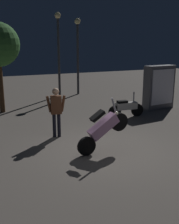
# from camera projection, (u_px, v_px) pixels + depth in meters

# --- Properties ---
(ground_plane) EXTENTS (40.00, 40.00, 0.00)m
(ground_plane) POSITION_uv_depth(u_px,v_px,m) (107.00, 150.00, 8.36)
(ground_plane) COLOR #605951
(motorcycle_pink_foreground) EXTENTS (1.66, 0.36, 1.63)m
(motorcycle_pink_foreground) POSITION_uv_depth(u_px,v_px,m) (103.00, 128.00, 8.03)
(motorcycle_pink_foreground) COLOR black
(motorcycle_pink_foreground) RESTS_ON ground_plane
(motorcycle_white_parked_left) EXTENTS (1.66, 0.35, 1.11)m
(motorcycle_white_parked_left) POSITION_uv_depth(u_px,v_px,m) (126.00, 107.00, 11.87)
(motorcycle_white_parked_left) COLOR black
(motorcycle_white_parked_left) RESTS_ON ground_plane
(person_rider_beside) EXTENTS (0.67, 0.30, 1.71)m
(person_rider_beside) POSITION_uv_depth(u_px,v_px,m) (56.00, 108.00, 9.27)
(person_rider_beside) COLOR black
(person_rider_beside) RESTS_ON ground_plane
(streetlamp_near) EXTENTS (0.36, 0.36, 4.55)m
(streetlamp_near) POSITION_uv_depth(u_px,v_px,m) (78.00, 46.00, 16.55)
(streetlamp_near) COLOR #38383D
(streetlamp_near) RESTS_ON ground_plane
(streetlamp_far) EXTENTS (0.36, 0.36, 4.84)m
(streetlamp_far) POSITION_uv_depth(u_px,v_px,m) (58.00, 44.00, 15.99)
(streetlamp_far) COLOR #38383D
(streetlamp_far) RESTS_ON ground_plane
(kiosk_billboard) EXTENTS (1.64, 0.69, 2.10)m
(kiosk_billboard) POSITION_uv_depth(u_px,v_px,m) (159.00, 87.00, 13.33)
(kiosk_billboard) COLOR #595960
(kiosk_billboard) RESTS_ON ground_plane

